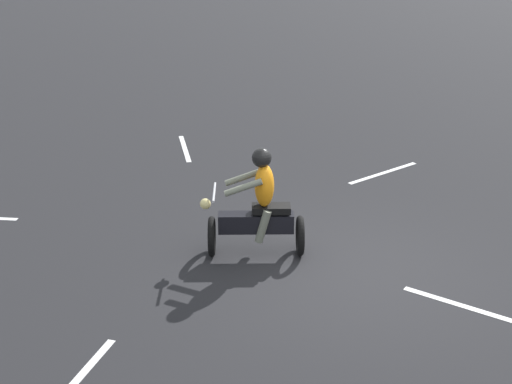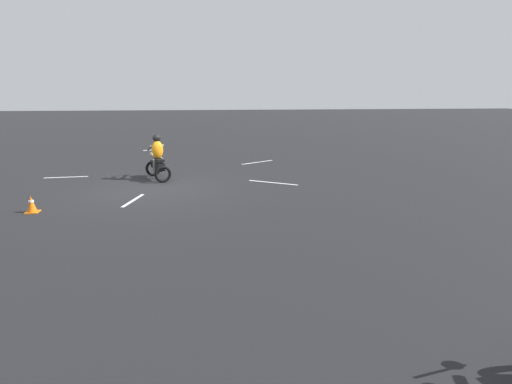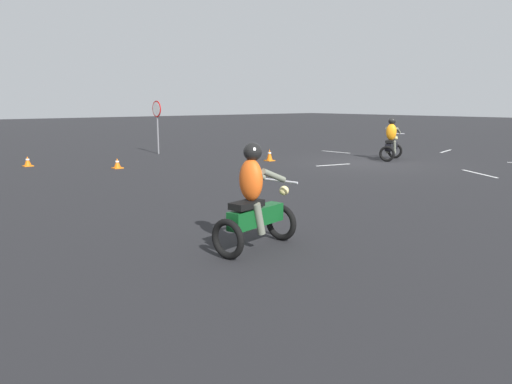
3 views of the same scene
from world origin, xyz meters
TOP-DOWN VIEW (x-y plane):
  - ground_plane at (0.00, 0.00)m, footprint 120.00×120.00m
  - motorcycle_rider_foreground at (-0.06, -1.44)m, footprint 1.09×1.54m
  - lane_stripe_e at (3.44, -2.23)m, footprint 1.56×0.20m
  - lane_stripe_n at (0.35, 1.48)m, footprint 0.45×1.43m
  - lane_stripe_nw at (-4.13, -0.38)m, footprint 1.63×1.03m
  - lane_stripe_sw at (-4.10, -4.63)m, footprint 1.55×1.01m

SIDE VIEW (x-z plane):
  - ground_plane at x=0.00m, z-range 0.00..0.00m
  - lane_stripe_e at x=3.44m, z-range 0.00..0.01m
  - lane_stripe_n at x=0.35m, z-range 0.00..0.01m
  - lane_stripe_nw at x=-4.13m, z-range 0.00..0.01m
  - lane_stripe_sw at x=-4.10m, z-range 0.00..0.01m
  - motorcycle_rider_foreground at x=-0.06m, z-range -0.10..1.56m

